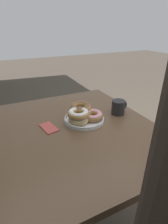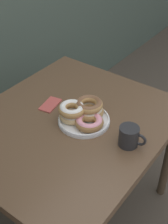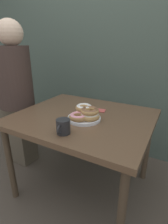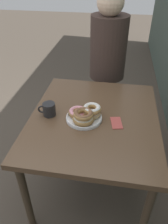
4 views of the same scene
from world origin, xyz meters
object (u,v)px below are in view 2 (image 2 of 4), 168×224
Objects in this scene: coffee_mug at (129,136)px; dining_table at (68,133)px; donut_plate at (83,114)px; napkin at (50,104)px.

dining_table is at bearing 96.09° from coffee_mug.
dining_table is 4.06× the size of donut_plate.
coffee_mug is at bearing -93.20° from donut_plate.
napkin is at bearing 88.76° from donut_plate.
coffee_mug reaches higher than napkin.
donut_plate is 0.26m from coffee_mug.
coffee_mug is 0.90× the size of napkin.
donut_plate reaches higher than dining_table.
napkin is (0.02, 0.47, -0.04)m from coffee_mug.
donut_plate is (0.05, -0.06, 0.12)m from dining_table.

